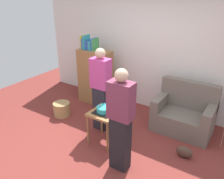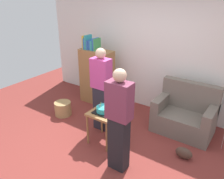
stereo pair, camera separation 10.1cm
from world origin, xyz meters
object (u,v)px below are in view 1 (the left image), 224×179
at_px(birthday_cake, 104,110).
at_px(couch, 184,114).
at_px(person_blowing_candles, 101,90).
at_px(person_holding_cake, 121,121).
at_px(handbag, 184,152).
at_px(bookshelf, 95,76).
at_px(wicker_basket, 62,109).
at_px(side_table, 104,117).

bearing_deg(birthday_cake, couch, 47.66).
height_order(person_blowing_candles, person_holding_cake, same).
relative_size(birthday_cake, person_blowing_candles, 0.20).
xyz_separation_m(couch, handbag, (0.29, -0.80, -0.24)).
distance_m(couch, bookshelf, 2.20).
bearing_deg(handbag, wicker_basket, -177.80).
bearing_deg(person_holding_cake, handbag, -139.00).
bearing_deg(birthday_cake, wicker_basket, 168.53).
bearing_deg(couch, bookshelf, 179.12).
xyz_separation_m(bookshelf, person_holding_cake, (1.68, -1.61, 0.15)).
bearing_deg(person_blowing_candles, side_table, -42.76).
xyz_separation_m(couch, bookshelf, (-2.17, 0.03, 0.35)).
relative_size(birthday_cake, handbag, 1.14).
relative_size(bookshelf, side_table, 2.65).
bearing_deg(birthday_cake, person_blowing_candles, 131.98).
height_order(bookshelf, side_table, bookshelf).
height_order(person_blowing_candles, wicker_basket, person_blowing_candles).
distance_m(couch, handbag, 0.88).
xyz_separation_m(person_holding_cake, wicker_basket, (-1.91, 0.67, -0.68)).
distance_m(person_holding_cake, handbag, 1.32).
bearing_deg(couch, handbag, -70.24).
bearing_deg(birthday_cake, bookshelf, 132.52).
bearing_deg(person_blowing_candles, couch, 36.19).
distance_m(birthday_cake, wicker_basket, 1.45).
relative_size(side_table, birthday_cake, 1.91).
xyz_separation_m(side_table, person_blowing_candles, (-0.31, 0.35, 0.32)).
distance_m(side_table, wicker_basket, 1.41).
xyz_separation_m(bookshelf, handbag, (2.46, -0.83, -0.59)).
height_order(person_blowing_candles, handbag, person_blowing_candles).
distance_m(person_blowing_candles, handbag, 1.82).
bearing_deg(couch, person_holding_cake, -107.37).
bearing_deg(side_table, bookshelf, 132.52).
bearing_deg(birthday_cake, side_table, -14.74).
bearing_deg(person_blowing_candles, bookshelf, 137.99).
xyz_separation_m(couch, person_holding_cake, (-0.49, -1.57, 0.49)).
xyz_separation_m(side_table, person_holding_cake, (0.58, -0.40, 0.32)).
relative_size(person_blowing_candles, handbag, 5.82).
bearing_deg(bookshelf, person_holding_cake, -43.74).
distance_m(couch, person_blowing_candles, 1.68).
height_order(birthday_cake, handbag, birthday_cake).
bearing_deg(person_blowing_candles, birthday_cake, -42.76).
height_order(side_table, person_blowing_candles, person_blowing_candles).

